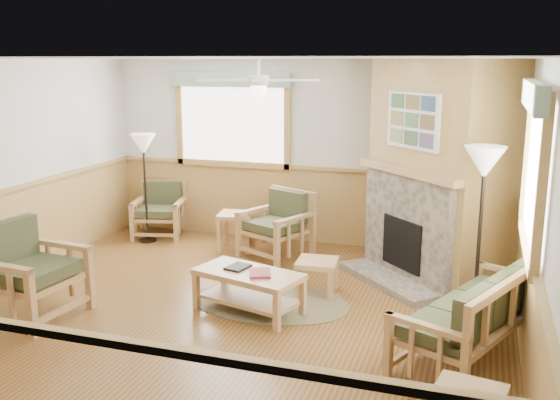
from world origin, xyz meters
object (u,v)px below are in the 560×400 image
(sofa, at_px, (474,311))
(coffee_table, at_px, (249,292))
(floor_lamp_right, at_px, (480,233))
(armchair_back_left, at_px, (159,210))
(floor_lamp_left, at_px, (145,188))
(armchair_back_right, at_px, (276,224))
(footstool, at_px, (317,276))
(end_table_chairs, at_px, (236,232))
(armchair_left, at_px, (31,270))

(sofa, distance_m, coffee_table, 2.36)
(floor_lamp_right, bearing_deg, sofa, -90.00)
(armchair_back_left, distance_m, floor_lamp_left, 0.52)
(armchair_back_left, relative_size, coffee_table, 0.71)
(armchair_back_right, height_order, footstool, armchair_back_right)
(sofa, bearing_deg, footstool, -97.42)
(coffee_table, xyz_separation_m, end_table_chairs, (-0.98, 2.06, 0.04))
(floor_lamp_right, bearing_deg, floor_lamp_left, 163.43)
(armchair_back_right, height_order, floor_lamp_left, floor_lamp_left)
(armchair_left, distance_m, end_table_chairs, 3.11)
(coffee_table, relative_size, floor_lamp_right, 0.63)
(coffee_table, height_order, floor_lamp_right, floor_lamp_right)
(floor_lamp_left, bearing_deg, armchair_left, -84.67)
(armchair_back_right, bearing_deg, end_table_chairs, -161.21)
(armchair_back_left, distance_m, footstool, 3.36)
(armchair_back_right, distance_m, coffee_table, 2.04)
(floor_lamp_left, bearing_deg, coffee_table, -40.29)
(sofa, relative_size, end_table_chairs, 3.40)
(armchair_back_left, distance_m, end_table_chairs, 1.45)
(coffee_table, bearing_deg, floor_lamp_right, 30.91)
(armchair_back_right, height_order, end_table_chairs, armchair_back_right)
(armchair_back_right, distance_m, armchair_left, 3.33)
(sofa, xyz_separation_m, armchair_left, (-4.49, -0.52, 0.08))
(armchair_back_left, relative_size, floor_lamp_right, 0.45)
(armchair_back_left, xyz_separation_m, armchair_back_right, (2.03, -0.38, 0.04))
(armchair_left, bearing_deg, sofa, -77.29)
(armchair_back_right, distance_m, end_table_chairs, 0.65)
(sofa, height_order, armchair_back_left, sofa)
(armchair_back_left, height_order, end_table_chairs, armchair_back_left)
(armchair_back_left, distance_m, coffee_table, 3.38)
(armchair_left, height_order, footstool, armchair_left)
(armchair_left, distance_m, floor_lamp_right, 4.74)
(sofa, xyz_separation_m, floor_lamp_right, (0.00, 0.93, 0.49))
(footstool, bearing_deg, armchair_left, -149.63)
(armchair_back_left, height_order, armchair_back_right, armchair_back_right)
(armchair_back_right, bearing_deg, floor_lamp_left, -157.05)
(armchair_left, xyz_separation_m, end_table_chairs, (1.18, 2.87, -0.24))
(armchair_left, bearing_deg, coffee_table, -63.44)
(sofa, xyz_separation_m, end_table_chairs, (-3.31, 2.35, -0.15))
(footstool, relative_size, floor_lamp_right, 0.25)
(coffee_table, bearing_deg, floor_lamp_left, 155.26)
(sofa, xyz_separation_m, armchair_back_left, (-4.73, 2.66, -0.02))
(armchair_back_left, height_order, footstool, armchair_back_left)
(armchair_back_right, height_order, floor_lamp_right, floor_lamp_right)
(sofa, distance_m, armchair_back_left, 5.43)
(armchair_back_right, relative_size, coffee_table, 0.78)
(coffee_table, bearing_deg, footstool, 70.31)
(floor_lamp_right, bearing_deg, footstool, 175.35)
(footstool, height_order, floor_lamp_left, floor_lamp_left)
(footstool, bearing_deg, floor_lamp_right, -4.65)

